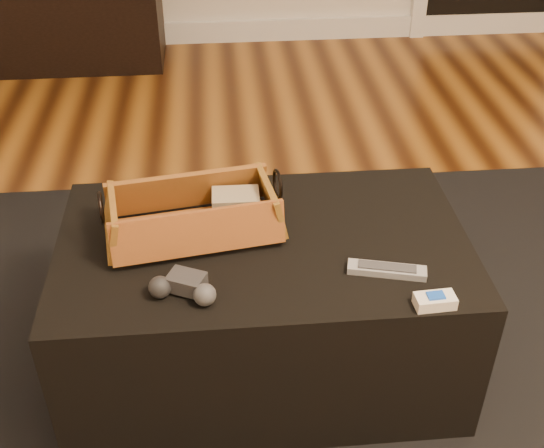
{
  "coord_description": "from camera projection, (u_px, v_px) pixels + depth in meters",
  "views": [
    {
      "loc": [
        -0.34,
        -1.1,
        1.42
      ],
      "look_at": [
        -0.22,
        0.2,
        0.49
      ],
      "focal_mm": 45.0,
      "sensor_mm": 36.0,
      "label": 1
    }
  ],
  "objects": [
    {
      "name": "game_controller",
      "position": [
        184.0,
        287.0,
        1.47
      ],
      "size": [
        0.16,
        0.12,
        0.05
      ],
      "color": "#2C2C2E",
      "rests_on": "ottoman"
    },
    {
      "name": "area_rug",
      "position": [
        266.0,
        376.0,
        1.86
      ],
      "size": [
        2.6,
        2.0,
        0.01
      ],
      "primitive_type": "cube",
      "color": "black",
      "rests_on": "floor"
    },
    {
      "name": "cloth_bundle",
      "position": [
        236.0,
        204.0,
        1.7
      ],
      "size": [
        0.12,
        0.08,
        0.06
      ],
      "primitive_type": "cube",
      "rotation": [
        0.0,
        0.0,
        -0.02
      ],
      "color": "tan",
      "rests_on": "wicker_basket"
    },
    {
      "name": "tv_remote",
      "position": [
        186.0,
        229.0,
        1.64
      ],
      "size": [
        0.23,
        0.11,
        0.02
      ],
      "primitive_type": "cube",
      "rotation": [
        0.0,
        0.0,
        0.26
      ],
      "color": "black",
      "rests_on": "wicker_basket"
    },
    {
      "name": "wicker_basket",
      "position": [
        193.0,
        217.0,
        1.65
      ],
      "size": [
        0.45,
        0.28,
        0.15
      ],
      "color": "#A26124",
      "rests_on": "ottoman"
    },
    {
      "name": "baseboard",
      "position": [
        272.0,
        30.0,
        3.92
      ],
      "size": [
        5.0,
        0.04,
        0.12
      ],
      "primitive_type": "cube",
      "color": "white",
      "rests_on": "floor"
    },
    {
      "name": "floor",
      "position": [
        366.0,
        423.0,
        1.74
      ],
      "size": [
        5.0,
        5.5,
        0.01
      ],
      "primitive_type": "cube",
      "color": "brown",
      "rests_on": "ground"
    },
    {
      "name": "ottoman",
      "position": [
        264.0,
        304.0,
        1.78
      ],
      "size": [
        1.0,
        0.6,
        0.42
      ],
      "primitive_type": "cube",
      "color": "black",
      "rests_on": "area_rug"
    },
    {
      "name": "silver_remote",
      "position": [
        387.0,
        270.0,
        1.55
      ],
      "size": [
        0.18,
        0.08,
        0.02
      ],
      "color": "#A4A6AC",
      "rests_on": "ottoman"
    },
    {
      "name": "media_cabinet",
      "position": [
        26.0,
        13.0,
        3.53
      ],
      "size": [
        1.38,
        0.45,
        0.54
      ],
      "primitive_type": "cube",
      "color": "black",
      "rests_on": "floor"
    },
    {
      "name": "cream_gadget",
      "position": [
        435.0,
        301.0,
        1.45
      ],
      "size": [
        0.09,
        0.05,
        0.03
      ],
      "color": "white",
      "rests_on": "ottoman"
    }
  ]
}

